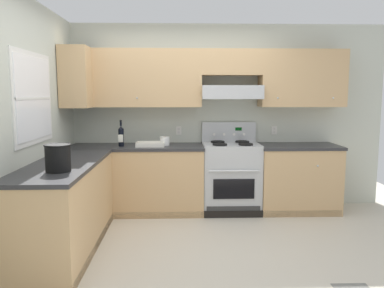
{
  "coord_description": "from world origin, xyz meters",
  "views": [
    {
      "loc": [
        -0.09,
        -3.82,
        1.59
      ],
      "look_at": [
        0.06,
        0.7,
        1.0
      ],
      "focal_mm": 35.76,
      "sensor_mm": 36.0,
      "label": 1
    }
  ],
  "objects_px": {
    "stove": "(231,177)",
    "bowl": "(150,145)",
    "bucket": "(58,157)",
    "paper_towel_roll": "(165,141)",
    "wine_bottle": "(121,136)"
  },
  "relations": [
    {
      "from": "paper_towel_roll",
      "to": "bowl",
      "type": "bearing_deg",
      "value": -149.89
    },
    {
      "from": "bucket",
      "to": "bowl",
      "type": "bearing_deg",
      "value": 66.6
    },
    {
      "from": "stove",
      "to": "bucket",
      "type": "relative_size",
      "value": 4.92
    },
    {
      "from": "bowl",
      "to": "paper_towel_roll",
      "type": "height_order",
      "value": "paper_towel_roll"
    },
    {
      "from": "paper_towel_roll",
      "to": "stove",
      "type": "bearing_deg",
      "value": -0.75
    },
    {
      "from": "stove",
      "to": "wine_bottle",
      "type": "relative_size",
      "value": 3.46
    },
    {
      "from": "wine_bottle",
      "to": "bucket",
      "type": "height_order",
      "value": "wine_bottle"
    },
    {
      "from": "bucket",
      "to": "paper_towel_roll",
      "type": "relative_size",
      "value": 1.91
    },
    {
      "from": "wine_bottle",
      "to": "paper_towel_roll",
      "type": "xyz_separation_m",
      "value": [
        0.57,
        0.08,
        -0.08
      ]
    },
    {
      "from": "bucket",
      "to": "paper_towel_roll",
      "type": "distance_m",
      "value": 1.93
    },
    {
      "from": "wine_bottle",
      "to": "bowl",
      "type": "xyz_separation_m",
      "value": [
        0.38,
        -0.03,
        -0.12
      ]
    },
    {
      "from": "paper_towel_roll",
      "to": "bucket",
      "type": "bearing_deg",
      "value": -117.16
    },
    {
      "from": "wine_bottle",
      "to": "bowl",
      "type": "height_order",
      "value": "wine_bottle"
    },
    {
      "from": "stove",
      "to": "bowl",
      "type": "height_order",
      "value": "stove"
    },
    {
      "from": "wine_bottle",
      "to": "bowl",
      "type": "relative_size",
      "value": 0.94
    }
  ]
}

